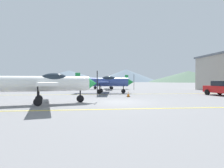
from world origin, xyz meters
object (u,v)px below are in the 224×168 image
Objects in this scene: airplane_near at (46,83)px; airplane_far at (109,81)px; traffic_cone_front at (128,94)px; airplane_mid at (104,82)px; car_sedan at (224,88)px.

airplane_near and airplane_far have the same top height.
airplane_far is 16.27m from traffic_cone_front.
airplane_near is at bearing -145.74° from traffic_cone_front.
airplane_mid is at bearing 64.26° from airplane_near.
car_sedan is at bearing 15.47° from airplane_near.
airplane_far is at bearing 72.78° from airplane_near.
traffic_cone_front is at bearing -88.04° from airplane_far.
traffic_cone_front is (0.56, -16.22, -1.21)m from airplane_far.
airplane_mid is 15.14× the size of traffic_cone_front.
traffic_cone_front is at bearing -179.54° from car_sedan.
car_sedan is (12.80, -5.34, -0.66)m from airplane_mid.
airplane_far is (1.58, 10.79, 0.00)m from airplane_mid.
car_sedan reaches higher than traffic_cone_front.
car_sedan is at bearing -55.19° from airplane_far.
airplane_mid is 1.00× the size of airplane_far.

